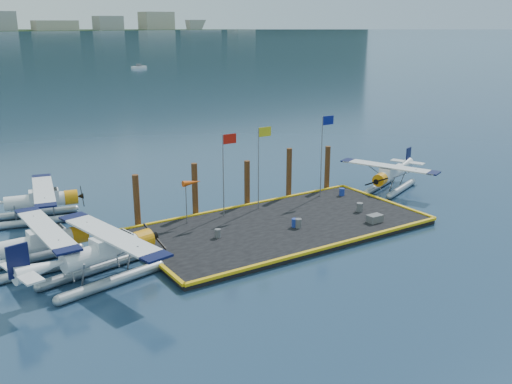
# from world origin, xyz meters

# --- Properties ---
(ground) EXTENTS (4000.00, 4000.00, 0.00)m
(ground) POSITION_xyz_m (0.00, 0.00, 0.00)
(ground) COLOR #182B48
(ground) RESTS_ON ground
(dock) EXTENTS (20.00, 10.00, 0.40)m
(dock) POSITION_xyz_m (0.00, 0.00, 0.20)
(dock) COLOR black
(dock) RESTS_ON ground
(dock_bumpers) EXTENTS (20.25, 10.25, 0.18)m
(dock_bumpers) POSITION_xyz_m (0.00, 0.00, 0.49)
(dock_bumpers) COLOR gold
(dock_bumpers) RESTS_ON dock
(seaplane_a) EXTENTS (8.94, 9.73, 3.44)m
(seaplane_a) POSITION_xyz_m (-12.90, -1.11, 1.50)
(seaplane_a) COLOR #969DA3
(seaplane_a) RESTS_ON ground
(seaplane_b) EXTENTS (8.19, 9.02, 3.21)m
(seaplane_b) POSITION_xyz_m (-15.62, 2.52, 1.40)
(seaplane_b) COLOR #969DA3
(seaplane_b) RESTS_ON ground
(seaplane_c) EXTENTS (8.20, 8.94, 3.16)m
(seaplane_c) POSITION_xyz_m (-13.76, 11.14, 1.38)
(seaplane_c) COLOR #969DA3
(seaplane_c) RESTS_ON ground
(seaplane_d) EXTENTS (7.91, 8.34, 3.03)m
(seaplane_d) POSITION_xyz_m (13.33, 2.83, 1.32)
(seaplane_d) COLOR #969DA3
(seaplane_d) RESTS_ON ground
(drum_0) EXTENTS (0.41, 0.41, 0.58)m
(drum_0) POSITION_xyz_m (-5.01, 0.21, 0.69)
(drum_0) COLOR #505155
(drum_0) RESTS_ON dock
(drum_1) EXTENTS (0.45, 0.45, 0.63)m
(drum_1) POSITION_xyz_m (0.56, -1.17, 0.72)
(drum_1) COLOR #505155
(drum_1) RESTS_ON dock
(drum_2) EXTENTS (0.47, 0.47, 0.67)m
(drum_2) POSITION_xyz_m (6.49, -0.87, 0.73)
(drum_2) COLOR #505155
(drum_2) RESTS_ON dock
(drum_3) EXTENTS (0.43, 0.43, 0.60)m
(drum_3) POSITION_xyz_m (0.42, -0.94, 0.70)
(drum_3) COLOR navy
(drum_3) RESTS_ON dock
(drum_4) EXTENTS (0.43, 0.43, 0.60)m
(drum_4) POSITION_xyz_m (8.08, 2.96, 0.70)
(drum_4) COLOR navy
(drum_4) RESTS_ON dock
(crate) EXTENTS (1.06, 0.71, 0.53)m
(crate) POSITION_xyz_m (5.79, -3.19, 0.67)
(crate) COLOR #505155
(crate) RESTS_ON dock
(flagpole_red) EXTENTS (1.14, 0.08, 6.00)m
(flagpole_red) POSITION_xyz_m (-2.29, 3.80, 4.40)
(flagpole_red) COLOR gray
(flagpole_red) RESTS_ON dock
(flagpole_yellow) EXTENTS (1.14, 0.08, 6.20)m
(flagpole_yellow) POSITION_xyz_m (0.70, 3.80, 4.51)
(flagpole_yellow) COLOR gray
(flagpole_yellow) RESTS_ON dock
(flagpole_blue) EXTENTS (1.14, 0.08, 6.50)m
(flagpole_blue) POSITION_xyz_m (6.70, 3.80, 4.69)
(flagpole_blue) COLOR gray
(flagpole_blue) RESTS_ON dock
(windsock) EXTENTS (1.40, 0.44, 3.12)m
(windsock) POSITION_xyz_m (-5.03, 3.80, 3.23)
(windsock) COLOR gray
(windsock) RESTS_ON dock
(piling_0) EXTENTS (0.44, 0.44, 4.00)m
(piling_0) POSITION_xyz_m (-8.50, 5.40, 2.00)
(piling_0) COLOR #442213
(piling_0) RESTS_ON ground
(piling_1) EXTENTS (0.44, 0.44, 4.20)m
(piling_1) POSITION_xyz_m (-4.00, 5.40, 2.10)
(piling_1) COLOR #442213
(piling_1) RESTS_ON ground
(piling_2) EXTENTS (0.44, 0.44, 3.80)m
(piling_2) POSITION_xyz_m (0.50, 5.40, 1.90)
(piling_2) COLOR #442213
(piling_2) RESTS_ON ground
(piling_3) EXTENTS (0.44, 0.44, 4.30)m
(piling_3) POSITION_xyz_m (4.50, 5.40, 2.15)
(piling_3) COLOR #442213
(piling_3) RESTS_ON ground
(piling_4) EXTENTS (0.44, 0.44, 4.00)m
(piling_4) POSITION_xyz_m (8.50, 5.40, 2.00)
(piling_4) COLOR #442213
(piling_4) RESTS_ON ground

